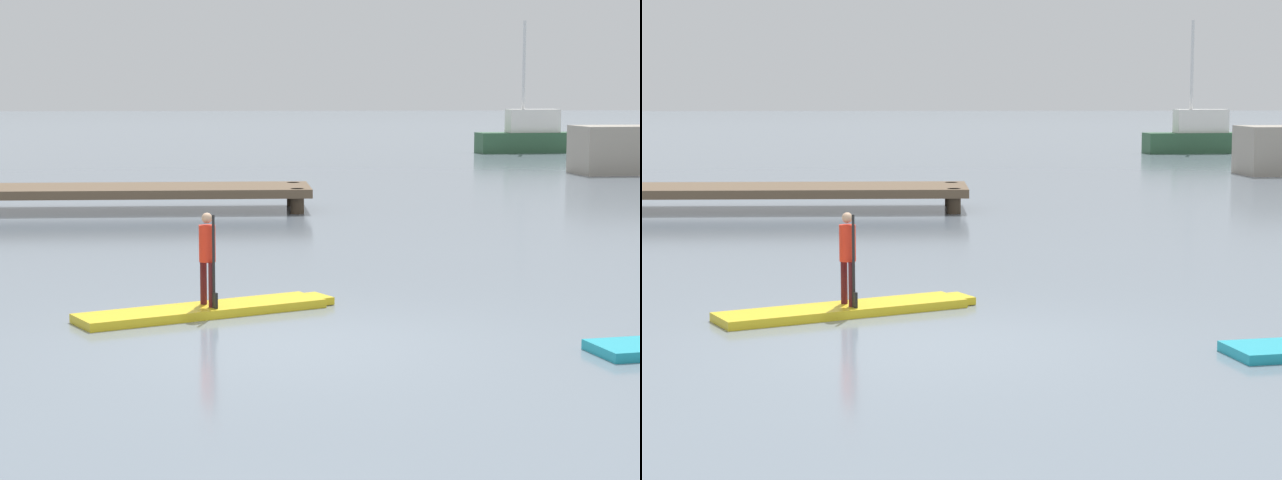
{
  "view_description": "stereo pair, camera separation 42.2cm",
  "coord_description": "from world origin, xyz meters",
  "views": [
    {
      "loc": [
        -0.55,
        -11.99,
        2.58
      ],
      "look_at": [
        0.48,
        2.4,
        0.76
      ],
      "focal_mm": 68.16,
      "sensor_mm": 36.0,
      "label": 1
    },
    {
      "loc": [
        -0.13,
        -12.01,
        2.58
      ],
      "look_at": [
        0.48,
        2.4,
        0.76
      ],
      "focal_mm": 68.16,
      "sensor_mm": 36.0,
      "label": 2
    }
  ],
  "objects": [
    {
      "name": "paddleboard_near",
      "position": [
        -0.85,
        1.7,
        0.05
      ],
      "size": [
        3.0,
        1.89,
        0.1
      ],
      "color": "gold",
      "rests_on": "ground"
    },
    {
      "name": "ground_plane",
      "position": [
        0.0,
        0.0,
        0.0
      ],
      "size": [
        240.0,
        240.0,
        0.0
      ],
      "primitive_type": "plane",
      "color": "slate"
    },
    {
      "name": "paddler_child_solo",
      "position": [
        -0.85,
        1.69,
        0.7
      ],
      "size": [
        0.25,
        0.35,
        1.07
      ],
      "color": "#4C1419",
      "rests_on": "paddleboard_near"
    },
    {
      "name": "fishing_boat_green_midground",
      "position": [
        11.45,
        35.14,
        0.63
      ],
      "size": [
        5.16,
        1.69,
        5.13
      ],
      "color": "#2D5638",
      "rests_on": "ground"
    }
  ]
}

